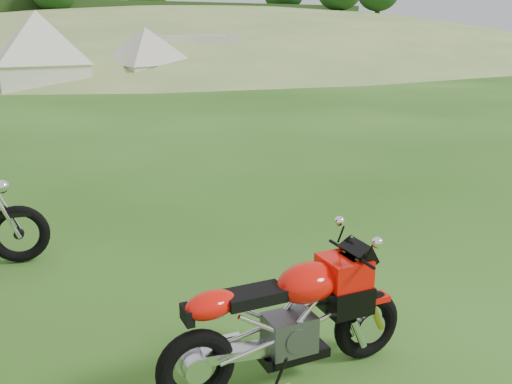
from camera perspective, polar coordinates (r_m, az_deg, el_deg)
ground at (r=6.41m, az=1.41°, el=-6.78°), size 120.00×120.00×0.00m
hillside at (r=52.56m, az=-4.64°, el=13.69°), size 80.00×64.00×8.00m
hedgerow at (r=52.56m, az=-4.64°, el=13.69°), size 36.00×1.20×8.60m
sport_motorcycle at (r=4.18m, az=3.16°, el=-11.71°), size 1.92×0.83×1.12m
tent_mid at (r=25.02m, az=-20.83°, el=12.95°), size 3.80×3.80×2.87m
tent_right at (r=25.67m, az=-10.89°, el=13.33°), size 3.11×3.11×2.48m
caravan at (r=28.46m, az=-6.04°, el=13.35°), size 4.73×3.53×2.02m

